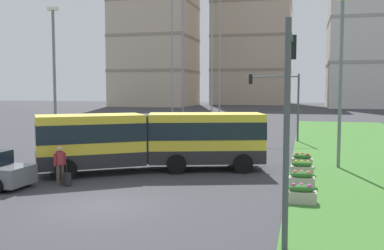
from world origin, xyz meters
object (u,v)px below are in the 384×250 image
pedestrian_crossing (60,162)px  streetlight_median (341,76)px  flower_planter_2 (302,168)px  flower_planter_3 (302,160)px  flower_planter_0 (301,194)px  streetlight_left (54,75)px  apartment_tower_west (155,6)px  articulated_bus (153,140)px  traffic_light_near_right (289,92)px  rolling_suitcase (67,179)px  apartment_tower_westcentre (253,24)px  apartment_tower_centre (371,0)px  traffic_light_far_right (280,95)px  flower_planter_1 (302,179)px

pedestrian_crossing → streetlight_median: size_ratio=0.19×
flower_planter_2 → flower_planter_3: same height
flower_planter_0 → streetlight_left: streetlight_left is taller
apartment_tower_west → pedestrian_crossing: bearing=-73.7°
articulated_bus → traffic_light_near_right: traffic_light_near_right is taller
rolling_suitcase → traffic_light_near_right: traffic_light_near_right is taller
rolling_suitcase → traffic_light_near_right: (9.71, -4.38, 3.90)m
streetlight_median → apartment_tower_westcentre: (-16.27, 102.62, 17.83)m
rolling_suitcase → flower_planter_2: size_ratio=0.88×
rolling_suitcase → streetlight_median: 14.88m
articulated_bus → apartment_tower_centre: size_ratio=0.23×
articulated_bus → streetlight_median: streetlight_median is taller
apartment_tower_centre → flower_planter_0: bearing=-98.9°
apartment_tower_west → traffic_light_near_right: bearing=-68.9°
traffic_light_near_right → apartment_tower_west: (-36.74, 95.37, 21.17)m
flower_planter_0 → streetlight_median: 9.55m
flower_planter_0 → apartment_tower_westcentre: 113.94m
traffic_light_far_right → streetlight_median: streetlight_median is taller
pedestrian_crossing → apartment_tower_west: 97.69m
apartment_tower_centre → flower_planter_2: bearing=-99.4°
traffic_light_far_right → traffic_light_near_right: bearing=-86.5°
articulated_bus → pedestrian_crossing: articulated_bus is taller
traffic_light_far_right → rolling_suitcase: bearing=-113.2°
traffic_light_near_right → apartment_tower_westcentre: 116.76m
pedestrian_crossing → apartment_tower_centre: 98.45m
streetlight_median → flower_planter_0: bearing=-103.1°
apartment_tower_centre → flower_planter_3: bearing=-99.7°
pedestrian_crossing → apartment_tower_centre: apartment_tower_centre is taller
traffic_light_far_right → articulated_bus: bearing=-110.9°
streetlight_left → apartment_tower_west: (-21.50, 82.79, 20.18)m
pedestrian_crossing → flower_planter_1: (10.56, 1.74, -0.58)m
rolling_suitcase → articulated_bus: bearing=59.4°
articulated_bus → traffic_light_near_right: (7.16, -8.71, 2.56)m
flower_planter_1 → apartment_tower_westcentre: bearing=97.6°
pedestrian_crossing → flower_planter_3: (10.56, 7.04, -0.58)m
apartment_tower_westcentre → streetlight_left: bearing=-90.7°
traffic_light_far_right → apartment_tower_centre: (16.37, 73.18, 20.75)m
flower_planter_1 → streetlight_left: size_ratio=0.12×
articulated_bus → flower_planter_1: 8.02m
rolling_suitcase → apartment_tower_west: size_ratio=0.02×
rolling_suitcase → apartment_tower_centre: bearing=75.1°
flower_planter_3 → flower_planter_2: bearing=-90.0°
flower_planter_1 → apartment_tower_west: bearing=112.6°
articulated_bus → streetlight_left: streetlight_left is taller
flower_planter_3 → traffic_light_far_right: size_ratio=0.20×
streetlight_median → rolling_suitcase: bearing=-148.3°
flower_planter_1 → streetlight_median: 7.39m
rolling_suitcase → apartment_tower_westcentre: apartment_tower_westcentre is taller
traffic_light_far_right → flower_planter_0: bearing=-84.7°
flower_planter_3 → streetlight_median: (1.90, 0.18, 4.58)m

